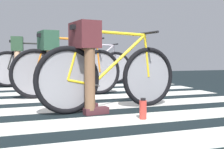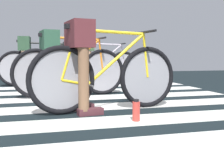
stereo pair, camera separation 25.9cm
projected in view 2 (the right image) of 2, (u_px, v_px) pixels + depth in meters
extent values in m
cube|color=black|center=(62.00, 108.00, 3.31)|extent=(18.00, 14.00, 0.02)
cube|color=silver|center=(83.00, 123.00, 2.49)|extent=(5.20, 0.44, 0.00)
cube|color=silver|center=(50.00, 109.00, 3.16)|extent=(5.20, 0.44, 0.00)
cube|color=silver|center=(56.00, 99.00, 3.91)|extent=(5.20, 0.44, 0.00)
cube|color=silver|center=(58.00, 92.00, 4.67)|extent=(5.20, 0.44, 0.00)
cube|color=silver|center=(59.00, 87.00, 5.44)|extent=(5.20, 0.44, 0.00)
torus|color=black|center=(62.00, 80.00, 2.85)|extent=(0.72, 0.16, 0.72)
torus|color=black|center=(148.00, 77.00, 3.26)|extent=(0.72, 0.16, 0.72)
cylinder|color=gray|center=(62.00, 80.00, 2.85)|extent=(0.60, 0.10, 0.61)
cylinder|color=gray|center=(148.00, 77.00, 3.26)|extent=(0.60, 0.10, 0.61)
cylinder|color=yellow|center=(112.00, 32.00, 3.04)|extent=(0.80, 0.15, 0.05)
cylinder|color=yellow|center=(117.00, 58.00, 3.08)|extent=(0.70, 0.14, 0.59)
cylinder|color=yellow|center=(82.00, 58.00, 2.92)|extent=(0.16, 0.06, 0.59)
cylinder|color=yellow|center=(75.00, 82.00, 2.91)|extent=(0.29, 0.07, 0.09)
cylinder|color=yellow|center=(69.00, 55.00, 2.86)|extent=(0.19, 0.05, 0.53)
cylinder|color=yellow|center=(146.00, 56.00, 3.23)|extent=(0.09, 0.04, 0.50)
cube|color=black|center=(76.00, 27.00, 2.88)|extent=(0.25, 0.13, 0.05)
cylinder|color=black|center=(143.00, 32.00, 3.20)|extent=(0.11, 0.52, 0.03)
cylinder|color=#4C4C51|center=(88.00, 85.00, 2.96)|extent=(0.07, 0.34, 0.02)
cylinder|color=brown|center=(76.00, 67.00, 3.04)|extent=(0.11, 0.11, 0.88)
cylinder|color=brown|center=(84.00, 67.00, 2.79)|extent=(0.11, 0.11, 0.88)
cube|color=#532327|center=(79.00, 34.00, 2.89)|extent=(0.28, 0.44, 0.28)
cube|color=#4D262C|center=(82.00, 107.00, 3.10)|extent=(0.27, 0.14, 0.07)
cube|color=#4D262C|center=(90.00, 112.00, 2.85)|extent=(0.27, 0.14, 0.07)
torus|color=black|center=(36.00, 73.00, 3.95)|extent=(0.72, 0.17, 0.72)
torus|color=black|center=(103.00, 72.00, 4.36)|extent=(0.72, 0.17, 0.72)
cylinder|color=gray|center=(36.00, 73.00, 3.95)|extent=(0.60, 0.10, 0.61)
cylinder|color=gray|center=(103.00, 72.00, 4.36)|extent=(0.60, 0.10, 0.61)
cylinder|color=orange|center=(74.00, 38.00, 4.14)|extent=(0.80, 0.16, 0.05)
cylinder|color=orange|center=(78.00, 58.00, 4.19)|extent=(0.70, 0.14, 0.59)
cylinder|color=orange|center=(52.00, 57.00, 4.02)|extent=(0.16, 0.06, 0.59)
cylinder|color=orange|center=(46.00, 75.00, 4.01)|extent=(0.29, 0.07, 0.09)
cylinder|color=orange|center=(42.00, 55.00, 3.97)|extent=(0.19, 0.05, 0.53)
cylinder|color=orange|center=(101.00, 56.00, 4.33)|extent=(0.09, 0.04, 0.50)
cube|color=black|center=(47.00, 35.00, 3.98)|extent=(0.25, 0.13, 0.05)
cylinder|color=black|center=(99.00, 39.00, 4.30)|extent=(0.11, 0.52, 0.03)
cylinder|color=#4C4C51|center=(56.00, 77.00, 4.07)|extent=(0.07, 0.34, 0.02)
cylinder|color=#A87A5B|center=(48.00, 64.00, 4.15)|extent=(0.11, 0.11, 0.88)
cylinder|color=#A87A5B|center=(52.00, 64.00, 3.89)|extent=(0.11, 0.11, 0.88)
cube|color=#264B37|center=(49.00, 40.00, 4.00)|extent=(0.28, 0.44, 0.28)
cube|color=slate|center=(53.00, 94.00, 4.20)|extent=(0.27, 0.14, 0.07)
cube|color=slate|center=(57.00, 96.00, 3.95)|extent=(0.27, 0.14, 0.07)
torus|color=black|center=(15.00, 69.00, 5.57)|extent=(0.72, 0.09, 0.72)
torus|color=black|center=(67.00, 68.00, 5.78)|extent=(0.72, 0.09, 0.72)
cylinder|color=gray|center=(15.00, 69.00, 5.57)|extent=(0.61, 0.04, 0.61)
cylinder|color=gray|center=(67.00, 68.00, 5.78)|extent=(0.61, 0.04, 0.61)
cylinder|color=black|center=(43.00, 43.00, 5.65)|extent=(0.80, 0.08, 0.05)
cylinder|color=black|center=(47.00, 58.00, 5.68)|extent=(0.70, 0.07, 0.59)
cylinder|color=black|center=(26.00, 57.00, 5.60)|extent=(0.15, 0.04, 0.59)
cylinder|color=black|center=(22.00, 70.00, 5.60)|extent=(0.29, 0.04, 0.09)
cylinder|color=black|center=(19.00, 56.00, 5.57)|extent=(0.19, 0.04, 0.53)
cylinder|color=black|center=(65.00, 56.00, 5.76)|extent=(0.09, 0.03, 0.50)
cube|color=black|center=(23.00, 41.00, 5.57)|extent=(0.24, 0.10, 0.05)
cylinder|color=black|center=(63.00, 43.00, 5.73)|extent=(0.06, 0.52, 0.03)
cylinder|color=#4C4C51|center=(30.00, 71.00, 5.63)|extent=(0.04, 0.34, 0.02)
cylinder|color=tan|center=(26.00, 61.00, 5.74)|extent=(0.11, 0.11, 0.91)
cylinder|color=tan|center=(24.00, 61.00, 5.46)|extent=(0.11, 0.11, 0.91)
cube|color=#26422D|center=(25.00, 44.00, 5.58)|extent=(0.24, 0.42, 0.28)
cube|color=slate|center=(29.00, 84.00, 5.78)|extent=(0.26, 0.11, 0.07)
cube|color=slate|center=(28.00, 85.00, 5.51)|extent=(0.26, 0.11, 0.07)
torus|color=black|center=(79.00, 68.00, 5.95)|extent=(0.72, 0.07, 0.72)
torus|color=black|center=(124.00, 67.00, 6.23)|extent=(0.72, 0.07, 0.72)
cylinder|color=gray|center=(79.00, 68.00, 5.95)|extent=(0.61, 0.02, 0.61)
cylinder|color=gray|center=(124.00, 67.00, 6.23)|extent=(0.61, 0.02, 0.61)
cylinder|color=#BEB2C1|center=(104.00, 44.00, 6.07)|extent=(0.80, 0.05, 0.05)
cylinder|color=#BEB2C1|center=(107.00, 57.00, 6.10)|extent=(0.70, 0.05, 0.59)
cylinder|color=#BEB2C1|center=(89.00, 57.00, 5.99)|extent=(0.15, 0.04, 0.59)
cylinder|color=#BEB2C1|center=(85.00, 69.00, 5.99)|extent=(0.29, 0.03, 0.09)
cylinder|color=#BEB2C1|center=(82.00, 56.00, 5.95)|extent=(0.18, 0.03, 0.53)
cylinder|color=#BEB2C1|center=(123.00, 56.00, 6.20)|extent=(0.09, 0.03, 0.50)
cube|color=black|center=(86.00, 42.00, 5.95)|extent=(0.24, 0.09, 0.05)
cylinder|color=black|center=(121.00, 44.00, 6.18)|extent=(0.04, 0.52, 0.03)
cylinder|color=#4C4C51|center=(92.00, 70.00, 6.03)|extent=(0.03, 0.34, 0.02)
cylinder|color=#A87A5B|center=(86.00, 61.00, 6.12)|extent=(0.11, 0.11, 0.91)
cylinder|color=#A87A5B|center=(89.00, 61.00, 5.85)|extent=(0.11, 0.11, 0.91)
cube|color=#32492E|center=(87.00, 44.00, 5.97)|extent=(0.23, 0.41, 0.28)
cube|color=black|center=(89.00, 82.00, 6.17)|extent=(0.26, 0.10, 0.07)
cube|color=black|center=(92.00, 83.00, 5.90)|extent=(0.26, 0.10, 0.07)
cylinder|color=#D13C33|center=(136.00, 112.00, 2.57)|extent=(0.07, 0.07, 0.18)
cylinder|color=black|center=(136.00, 100.00, 2.56)|extent=(0.05, 0.05, 0.02)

